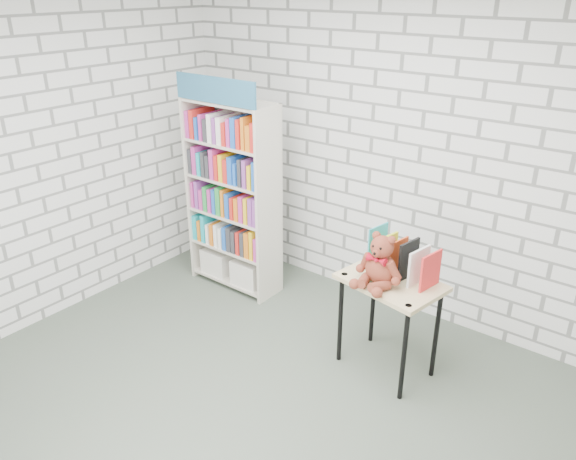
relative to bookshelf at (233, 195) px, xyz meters
The scene contains 6 objects.
ground 2.11m from the bookshelf, 45.87° to the right, with size 4.50×4.50×0.00m, color #485346.
room_shell 2.07m from the bookshelf, 45.87° to the right, with size 4.52×4.02×2.81m.
bookshelf is the anchor object (origin of this frame).
display_table 1.88m from the bookshelf, ahead, with size 0.81×0.63×0.78m.
table_books 1.87m from the bookshelf, ahead, with size 0.54×0.31×0.30m.
teddy_bear 1.83m from the bookshelf, 12.44° to the right, with size 0.36×0.34×0.39m.
Camera 1 is at (2.13, -2.25, 2.82)m, focal length 35.00 mm.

